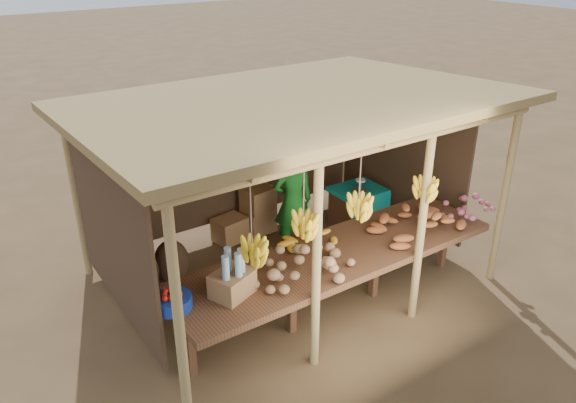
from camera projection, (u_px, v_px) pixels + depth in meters
ground at (288, 275)px, 7.23m from camera, size 60.00×60.00×0.00m
stall_structure at (287, 137)px, 6.33m from camera, size 4.70×3.50×2.43m
counter at (336, 257)px, 6.20m from camera, size 3.90×1.05×0.80m
potato_heap at (305, 260)px, 5.68m from camera, size 1.20×0.80×0.37m
sweet_potato_heap at (418, 217)px, 6.56m from camera, size 1.02×0.65×0.36m
onion_heap at (471, 204)px, 6.88m from camera, size 0.99×0.80×0.36m
banana_pile at (308, 229)px, 6.30m from camera, size 0.60×0.36×0.35m
tomato_basin at (173, 301)px, 5.23m from camera, size 0.36×0.36×0.19m
bottle_box at (232, 278)px, 5.38m from camera, size 0.48×0.43×0.49m
vendor at (293, 202)px, 7.49m from camera, size 0.63×0.51×1.49m
tarp_crate at (357, 208)px, 8.22m from camera, size 0.72×0.63×0.85m
carton_stack at (249, 216)px, 8.06m from camera, size 0.95×0.40×0.69m
burlap_sacks at (156, 264)px, 6.98m from camera, size 0.86×0.45×0.61m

